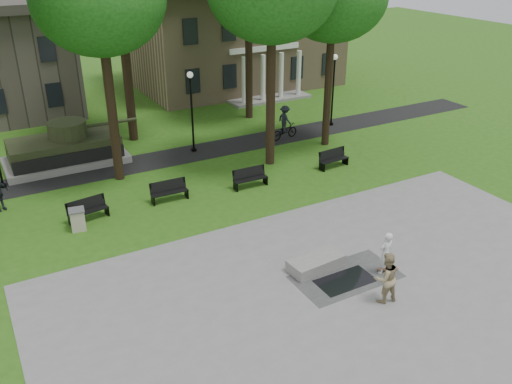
# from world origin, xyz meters

# --- Properties ---
(ground) EXTENTS (120.00, 120.00, 0.00)m
(ground) POSITION_xyz_m (0.00, 0.00, 0.00)
(ground) COLOR #265313
(ground) RESTS_ON ground
(plaza) EXTENTS (22.00, 16.00, 0.02)m
(plaza) POSITION_xyz_m (0.00, -5.00, 0.01)
(plaza) COLOR gray
(plaza) RESTS_ON ground
(footpath) EXTENTS (44.00, 2.60, 0.01)m
(footpath) POSITION_xyz_m (0.00, 12.00, 0.01)
(footpath) COLOR black
(footpath) RESTS_ON ground
(building_right) EXTENTS (17.00, 12.00, 8.60)m
(building_right) POSITION_xyz_m (10.00, 26.00, 4.34)
(building_right) COLOR #9E8460
(building_right) RESTS_ON ground
(lamp_mid) EXTENTS (0.36, 0.36, 4.73)m
(lamp_mid) POSITION_xyz_m (0.50, 12.30, 2.79)
(lamp_mid) COLOR black
(lamp_mid) RESTS_ON ground
(lamp_right) EXTENTS (0.36, 0.36, 4.73)m
(lamp_right) POSITION_xyz_m (10.50, 12.30, 2.79)
(lamp_right) COLOR black
(lamp_right) RESTS_ON ground
(tank_monument) EXTENTS (7.45, 3.40, 2.40)m
(tank_monument) POSITION_xyz_m (-6.46, 14.00, 0.86)
(tank_monument) COLOR gray
(tank_monument) RESTS_ON ground
(puddle) EXTENTS (2.20, 1.20, 0.00)m
(puddle) POSITION_xyz_m (0.13, -2.78, 0.02)
(puddle) COLOR black
(puddle) RESTS_ON plaza
(concrete_block) EXTENTS (2.27, 1.16, 0.45)m
(concrete_block) POSITION_xyz_m (-0.34, -1.54, 0.24)
(concrete_block) COLOR gray
(concrete_block) RESTS_ON plaza
(skateboard) EXTENTS (0.80, 0.46, 0.07)m
(skateboard) POSITION_xyz_m (1.98, -3.00, 0.06)
(skateboard) COLOR brown
(skateboard) RESTS_ON plaza
(skateboarder) EXTENTS (0.66, 0.47, 1.73)m
(skateboarder) POSITION_xyz_m (1.73, -3.05, 0.89)
(skateboarder) COLOR silver
(skateboarder) RESTS_ON plaza
(friend_watching) EXTENTS (1.01, 0.84, 1.90)m
(friend_watching) POSITION_xyz_m (0.56, -4.38, 0.97)
(friend_watching) COLOR #988762
(friend_watching) RESTS_ON plaza
(cyclist) EXTENTS (2.01, 1.17, 2.14)m
(cyclist) POSITION_xyz_m (6.33, 11.52, 0.87)
(cyclist) COLOR black
(cyclist) RESTS_ON ground
(park_bench_0) EXTENTS (1.85, 0.81, 1.00)m
(park_bench_0) POSITION_xyz_m (-7.01, 6.71, 0.52)
(park_bench_0) COLOR black
(park_bench_0) RESTS_ON ground
(park_bench_1) EXTENTS (1.81, 0.56, 1.00)m
(park_bench_1) POSITION_xyz_m (-3.13, 6.79, 0.52)
(park_bench_1) COLOR black
(park_bench_1) RESTS_ON ground
(park_bench_2) EXTENTS (1.81, 0.55, 1.00)m
(park_bench_2) POSITION_xyz_m (1.01, 6.28, 0.52)
(park_bench_2) COLOR black
(park_bench_2) RESTS_ON ground
(park_bench_3) EXTENTS (1.83, 0.68, 1.00)m
(park_bench_3) POSITION_xyz_m (6.26, 6.34, 0.52)
(park_bench_3) COLOR black
(park_bench_3) RESTS_ON ground
(trash_bin) EXTENTS (0.75, 0.75, 0.96)m
(trash_bin) POSITION_xyz_m (-7.61, 6.01, 0.49)
(trash_bin) COLOR #B9B298
(trash_bin) RESTS_ON ground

